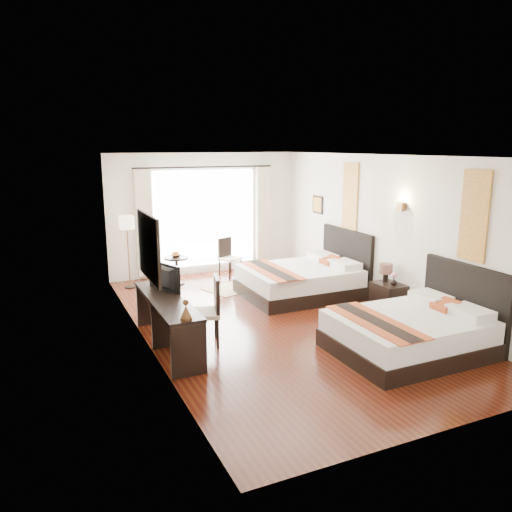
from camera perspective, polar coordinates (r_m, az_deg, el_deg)
name	(u,v)px	position (r m, az deg, el deg)	size (l,w,h in m)	color
floor	(277,321)	(8.67, 2.42, -7.49)	(4.50, 7.50, 0.01)	#350F09
ceiling	(279,156)	(8.15, 2.60, 11.32)	(4.50, 7.50, 0.02)	white
wall_headboard	(386,232)	(9.51, 14.67, 2.68)	(0.01, 7.50, 2.80)	silver
wall_desk	(143,253)	(7.56, -12.84, 0.30)	(0.01, 7.50, 2.80)	silver
wall_window	(205,214)	(11.71, -5.85, 4.82)	(4.50, 0.01, 2.80)	silver
wall_entry	(448,306)	(5.34, 21.14, -5.37)	(4.50, 0.01, 2.80)	silver
window_glass	(205,218)	(11.71, -5.82, 4.32)	(2.40, 0.02, 2.20)	white
sheer_curtain	(206,219)	(11.65, -5.72, 4.29)	(2.30, 0.02, 2.10)	white
drape_left	(144,224)	(11.24, -12.68, 3.63)	(0.35, 0.14, 2.35)	tan
drape_right	(263,216)	(12.16, 0.84, 4.59)	(0.35, 0.14, 2.35)	tan
art_panel_near	(474,216)	(8.01, 23.68, 4.23)	(0.03, 0.50, 1.35)	maroon
art_panel_far	(350,196)	(10.35, 10.72, 6.72)	(0.03, 0.50, 1.35)	maroon
wall_sconce	(401,207)	(9.08, 16.28, 5.45)	(0.10, 0.14, 0.14)	#4D321B
mirror_frame	(148,247)	(7.24, -12.19, 1.00)	(0.04, 1.25, 0.95)	black
mirror_glass	(150,247)	(7.24, -12.00, 1.02)	(0.01, 1.12, 0.82)	white
bed_near	(413,331)	(7.69, 17.51, -8.18)	(2.17, 1.69, 1.22)	black
bed_far	(303,279)	(10.08, 5.45, -2.66)	(2.25, 1.76, 1.27)	black
nightstand	(389,298)	(9.31, 14.91, -4.69)	(0.46, 0.57, 0.54)	black
table_lamp	(386,270)	(9.31, 14.63, -1.58)	(0.24, 0.24, 0.38)	black
vase	(394,284)	(9.16, 15.46, -3.10)	(0.12, 0.12, 0.12)	black
console_desk	(168,323)	(7.60, -10.08, -7.53)	(0.50, 2.20, 0.76)	black
television	(160,277)	(7.83, -10.90, -2.42)	(0.75, 0.10, 0.43)	black
bronze_figurine	(186,311)	(6.53, -8.01, -6.24)	(0.16, 0.16, 0.24)	#4D321B
desk_chair	(205,324)	(7.65, -5.90, -7.73)	(0.60, 0.60, 1.05)	#BBB390
floor_lamp	(127,227)	(10.68, -14.54, 3.18)	(0.31, 0.31, 1.54)	black
side_table	(177,270)	(10.97, -9.04, -1.65)	(0.52, 0.52, 0.60)	black
fruit_bowl	(176,256)	(10.91, -9.13, 0.05)	(0.23, 0.23, 0.06)	#4D2C1B
window_chair	(229,264)	(11.54, -3.05, -0.97)	(0.52, 0.52, 0.88)	#BBB390
jute_rug	(235,287)	(10.63, -2.43, -3.61)	(1.22, 0.83, 0.01)	tan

